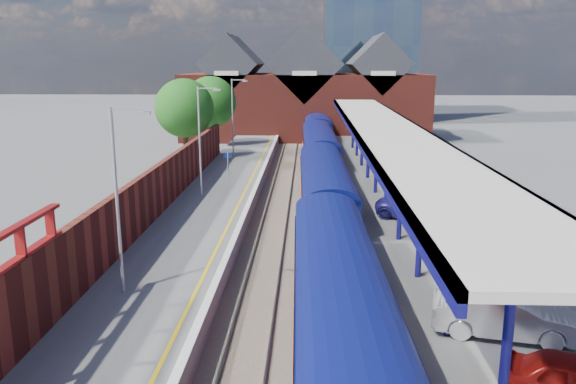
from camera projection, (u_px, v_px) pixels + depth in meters
The scene contains 21 objects.
ground at pixel (302, 184), 44.70m from camera, with size 240.00×240.00×0.00m, color #5B5B5E.
ballast_bed at pixel (300, 218), 34.97m from camera, with size 6.00×76.00×0.06m, color #473D33.
rails at pixel (300, 217), 34.94m from camera, with size 4.51×76.00×0.14m.
left_platform at pixel (212, 210), 35.05m from camera, with size 5.00×76.00×1.00m, color #565659.
right_platform at pixel (397, 212), 34.65m from camera, with size 6.00×76.00×1.00m, color #565659.
coping_left at pixel (249, 202), 34.85m from camera, with size 0.30×76.00×0.05m, color silver.
coping_right at pixel (351, 203), 34.63m from camera, with size 0.30×76.00×0.05m, color silver.
yellow_line at pixel (240, 202), 34.87m from camera, with size 0.14×76.00×0.01m, color yellow.
train at pixel (321, 162), 42.57m from camera, with size 3.13×65.95×3.45m.
canopy at pixel (387, 131), 35.48m from camera, with size 4.50×52.00×4.48m.
lamp_post_b at pixel (120, 190), 20.43m from camera, with size 1.48×0.18×7.00m.
lamp_post_c at pixel (202, 134), 36.00m from camera, with size 1.48×0.18×7.00m.
lamp_post_d at pixel (234, 112), 51.57m from camera, with size 1.48×0.18×7.00m.
platform_sign at pixel (228, 164), 38.43m from camera, with size 0.55×0.08×2.50m.
brick_wall at pixel (138, 205), 28.41m from camera, with size 0.35×50.00×3.86m.
station_building at pixel (305, 94), 70.70m from camera, with size 30.00×12.12×13.78m.
tree_near at pixel (186, 110), 49.59m from camera, with size 5.20×5.20×8.10m.
tree_far at pixel (212, 103), 57.34m from camera, with size 5.20×5.20×8.10m.
parked_car_silver at pixel (505, 314), 17.80m from camera, with size 1.58×4.52×1.49m, color silver.
parked_car_dark at pixel (477, 254), 23.83m from camera, with size 1.60×3.94×1.14m, color black.
parked_car_blue at pixel (418, 208), 31.15m from camera, with size 2.10×4.55×1.26m, color navy.
Camera 1 is at (0.48, -13.68, 9.58)m, focal length 35.00 mm.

